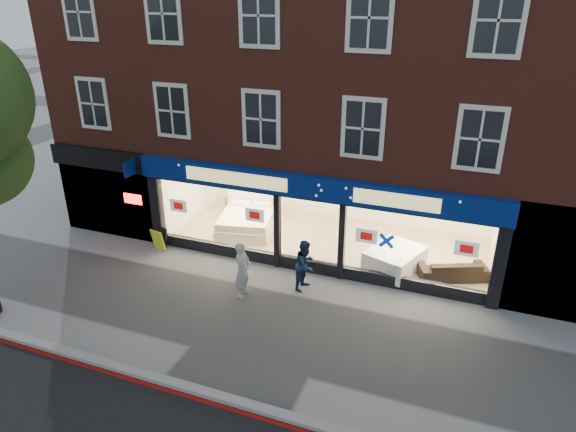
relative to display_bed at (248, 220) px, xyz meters
The scene contains 12 objects.
ground 5.88m from the display_bed, 58.87° to the right, with size 120.00×120.00×0.00m, color gray.
kerb_line 8.68m from the display_bed, 69.53° to the right, with size 60.00×0.10×0.01m, color #8C0A07.
kerb_stone 8.49m from the display_bed, 69.06° to the right, with size 60.00×0.25×0.12m, color gray.
showroom_floor 3.07m from the display_bed, ahead, with size 11.00×4.50×0.10m, color tan.
building 7.16m from the display_bed, 32.46° to the left, with size 19.00×8.26×10.30m.
display_bed is the anchor object (origin of this frame).
bedside_table 1.99m from the display_bed, 133.45° to the left, with size 0.45×0.45×0.55m, color brown.
mattress_stack 5.67m from the display_bed, 10.34° to the right, with size 1.90×2.12×0.69m.
sofa 7.39m from the display_bed, ahead, with size 2.05×0.80×0.60m, color black.
a_board 3.25m from the display_bed, 133.34° to the right, with size 0.51×0.33×0.78m, color #C9D024.
pedestrian_grey 4.31m from the display_bed, 66.84° to the right, with size 0.62×0.41×1.70m, color #AAACB2.
pedestrian_blue 4.38m from the display_bed, 41.87° to the right, with size 0.77×0.60×1.58m, color #192B48.
Camera 1 is at (4.46, -10.46, 8.31)m, focal length 32.00 mm.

